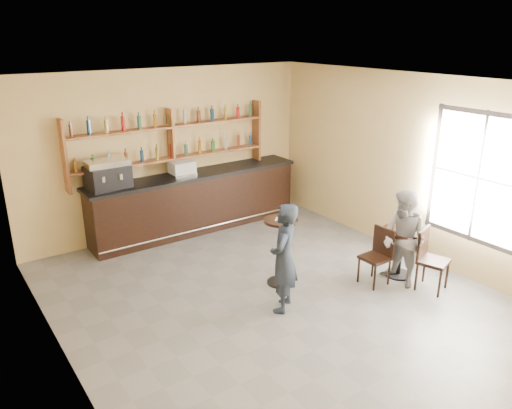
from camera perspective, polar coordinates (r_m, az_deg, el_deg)
floor at (r=7.72m, az=2.21°, el=-10.72°), size 7.00×7.00×0.00m
ceiling at (r=6.71m, az=2.57°, el=13.63°), size 7.00×7.00×0.00m
wall_back at (r=9.96m, az=-9.91°, el=5.94°), size 7.00×0.00×7.00m
wall_left at (r=5.87m, az=-21.78°, el=-4.86°), size 0.00×7.00×7.00m
wall_right at (r=9.11m, az=17.65°, el=4.05°), size 0.00×7.00×7.00m
window_pane at (r=8.44m, az=24.06°, el=2.77°), size 0.00×2.00×2.00m
window_frame at (r=8.43m, az=24.04°, el=2.77°), size 0.04×1.70×2.10m
shelf_unit at (r=9.80m, az=-9.65°, el=7.00°), size 4.00×0.26×1.40m
liquor_bottles at (r=9.76m, az=-9.71°, el=7.97°), size 3.68×0.10×1.00m
bar_counter at (r=10.09m, az=-6.87°, el=0.33°), size 4.40×0.86×1.19m
espresso_machine at (r=9.20m, az=-16.60°, el=3.35°), size 0.79×0.56×0.52m
pastry_case at (r=9.76m, az=-8.46°, el=4.11°), size 0.51×0.43×0.28m
pedestal_table at (r=7.91m, az=2.78°, el=-5.43°), size 0.58×0.58×1.10m
napkin at (r=7.70m, az=2.84°, el=-1.69°), size 0.23×0.23×0.00m
donut at (r=7.69m, az=2.95°, el=-1.51°), size 0.15×0.15×0.05m
cup_pedestal at (r=7.84m, az=3.22°, el=-0.95°), size 0.14×0.14×0.10m
man_main at (r=7.11m, az=3.18°, el=-6.12°), size 0.70×0.68×1.62m
cafe_table at (r=8.54m, az=16.15°, el=-5.33°), size 0.66×0.66×0.82m
cup_cafe at (r=8.41m, az=16.65°, el=-2.42°), size 0.10×0.10×0.09m
chair_west at (r=8.16m, az=13.43°, el=-5.89°), size 0.40×0.40×0.92m
chair_south at (r=8.23m, az=19.64°, el=-6.07°), size 0.54×0.54×0.98m
patron_second at (r=8.14m, az=16.56°, el=-3.80°), size 0.60×0.76×1.55m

